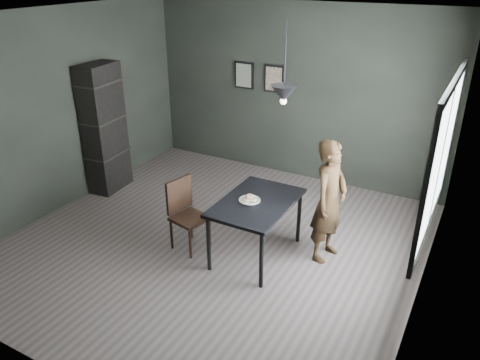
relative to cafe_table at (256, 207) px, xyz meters
The scene contains 13 objects.
ground 0.90m from the cafe_table, behind, with size 5.00×5.00×0.00m, color #3C3634.
back_wall 2.67m from the cafe_table, 103.50° to the left, with size 5.00×0.10×2.80m, color black.
ceiling 2.21m from the cafe_table, behind, with size 5.00×5.00×0.02m.
window_assembly 2.10m from the cafe_table, ahead, with size 0.04×1.96×1.56m.
cafe_table is the anchor object (origin of this frame).
white_plate 0.12m from the cafe_table, 154.67° to the right, with size 0.23×0.23×0.01m, color white.
donut_pile 0.14m from the cafe_table, 154.67° to the right, with size 0.16×0.16×0.07m.
woman 0.86m from the cafe_table, 27.41° to the left, with size 0.55×0.36×1.52m, color black.
wood_chair 0.92m from the cafe_table, 165.07° to the right, with size 0.47×0.47×0.91m.
shelf_unit 3.00m from the cafe_table, 168.66° to the left, with size 0.37×0.66×1.98m, color black.
pendant_lamp 1.41m from the cafe_table, 21.80° to the left, with size 0.28×0.28×0.86m.
framed_print_left 3.03m from the cafe_table, 121.30° to the left, with size 0.34×0.04×0.44m.
framed_print_right 2.80m from the cafe_table, 111.06° to the left, with size 0.34×0.04×0.44m.
Camera 1 is at (2.78, -4.38, 3.32)m, focal length 35.00 mm.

